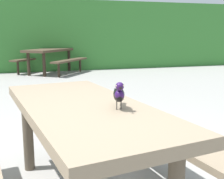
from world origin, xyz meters
The scene contains 4 objects.
hedge_wall centered at (0.00, 8.72, 1.14)m, with size 28.00×1.81×2.27m, color #387A33.
picnic_table_foreground centered at (0.07, 0.25, 0.56)m, with size 1.93×1.95×0.74m.
bird_grackle centered at (0.26, 0.02, 0.84)m, with size 0.11×0.28×0.18m.
picnic_table_mid_left centered at (0.44, 7.42, 0.56)m, with size 2.38×2.38×0.74m.
Camera 1 is at (-0.29, -1.66, 1.21)m, focal length 46.49 mm.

